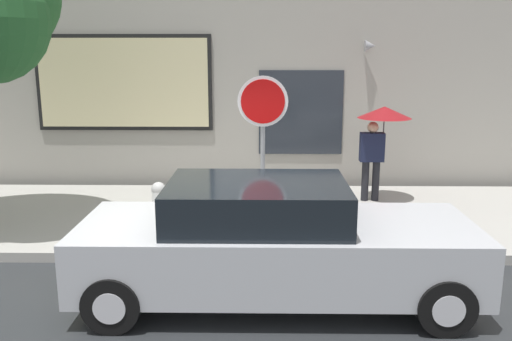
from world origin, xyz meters
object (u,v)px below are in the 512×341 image
Objects in this scene: parked_car at (273,243)px; fire_hydrant at (159,207)px; stop_sign at (263,125)px; pedestrian_with_umbrella at (381,125)px.

parked_car reaches higher than fire_hydrant.
parked_car is 2.27m from stop_sign.
pedestrian_with_umbrella reaches higher than fire_hydrant.
pedestrian_with_umbrella is at bearing 62.27° from parked_car.
fire_hydrant is at bearing 129.73° from parked_car.
fire_hydrant is 2.16m from stop_sign.
stop_sign reaches higher than fire_hydrant.
stop_sign reaches higher than pedestrian_with_umbrella.
fire_hydrant is at bearing -154.85° from pedestrian_with_umbrella.
pedestrian_with_umbrella is (2.10, 3.99, 0.89)m from parked_car.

